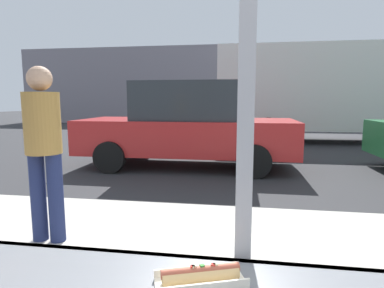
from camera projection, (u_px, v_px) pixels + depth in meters
ground_plane at (241, 152)px, 8.91m from camera, size 60.00×60.00×0.00m
sidewalk_strip at (239, 269)px, 2.63m from camera, size 16.00×2.80×0.12m
building_facade_far at (242, 85)px, 19.09m from camera, size 28.00×1.20×4.67m
hotdog_tray_far at (201, 276)px, 0.85m from camera, size 0.26×0.17×0.05m
parked_car_red at (189, 125)px, 6.90m from camera, size 4.58×1.95×1.83m
box_truck at (317, 92)px, 10.97m from camera, size 7.20×2.44×3.25m
pedestrian at (44, 143)px, 2.92m from camera, size 0.32×0.32×1.63m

